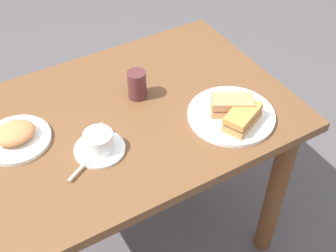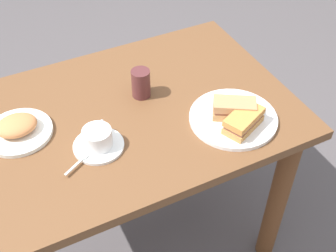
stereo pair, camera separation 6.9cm
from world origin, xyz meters
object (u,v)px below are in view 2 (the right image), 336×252
Objects in this scene: sandwich_back at (244,121)px; coffee_cup at (98,137)px; sandwich_front at (234,109)px; drinking_glass at (141,83)px; dining_table at (130,144)px; sandwich_plate at (233,118)px; spoon at (81,160)px; coffee_saucer at (99,146)px; side_plate at (19,132)px.

coffee_cup is (-0.43, 0.13, 0.00)m from sandwich_back.
sandwich_front is 0.32m from drinking_glass.
sandwich_plate reaches higher than dining_table.
spoon reaches higher than dining_table.
coffee_cup is at bearing -141.93° from dining_table.
dining_table is at bearing 147.51° from sandwich_plate.
sandwich_plate is (0.29, -0.19, 0.16)m from dining_table.
sandwich_front is 0.44m from coffee_cup.
sandwich_plate is at bearing -10.55° from coffee_cup.
sandwich_front is (0.29, -0.18, 0.19)m from dining_table.
coffee_saucer is 0.73× the size of side_plate.
sandwich_plate is at bearing 89.73° from sandwich_back.
sandwich_front is at bearing -9.95° from coffee_cup.
dining_table is at bearing -142.70° from drinking_glass.
coffee_saucer is 1.54× the size of drinking_glass.
coffee_saucer is 1.46× the size of coffee_cup.
drinking_glass is at bearing 0.49° from side_plate.
dining_table is 0.22m from drinking_glass.
coffee_cup reaches higher than side_plate.
spoon is 0.24m from side_plate.
drinking_glass is (0.22, 0.17, 0.05)m from coffee_saucer.
dining_table is at bearing -9.43° from side_plate.
coffee_cup is (-0.43, 0.08, -0.00)m from sandwich_front.
coffee_cup reaches higher than coffee_saucer.
sandwich_front is at bearing -31.70° from dining_table.
coffee_cup reaches higher than sandwich_plate.
sandwich_front is at bearing -48.32° from drinking_glass.
dining_table is 10.42× the size of coffee_cup.
sandwich_back is at bearing -54.65° from drinking_glass.
drinking_glass is at bearing 125.35° from sandwich_back.
spoon is (-0.50, 0.04, 0.01)m from sandwich_plate.
dining_table is at bearing 38.23° from coffee_saucer.
drinking_glass reaches higher than sandwich_front.
sandwich_back is (-0.00, -0.05, 0.03)m from sandwich_plate.
drinking_glass is (0.21, 0.17, 0.01)m from coffee_cup.
sandwich_plate is 1.90× the size of sandwich_front.
sandwich_front reaches higher than spoon.
sandwich_plate is 2.69× the size of coffee_cup.
coffee_saucer is 0.28m from drinking_glass.
spoon reaches higher than sandwich_plate.
sandwich_back is 0.37m from drinking_glass.
side_plate is (-0.64, 0.24, -0.04)m from sandwich_front.
side_plate is (-0.34, 0.06, 0.16)m from dining_table.
sandwich_front reaches higher than coffee_cup.
coffee_saucer is at bearing 29.86° from spoon.
drinking_glass reaches higher than sandwich_plate.
coffee_cup is 0.09m from spoon.
coffee_cup is (0.00, 0.00, 0.04)m from coffee_saucer.
coffee_cup is at bearing 162.66° from sandwich_back.
coffee_cup is 0.27m from drinking_glass.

